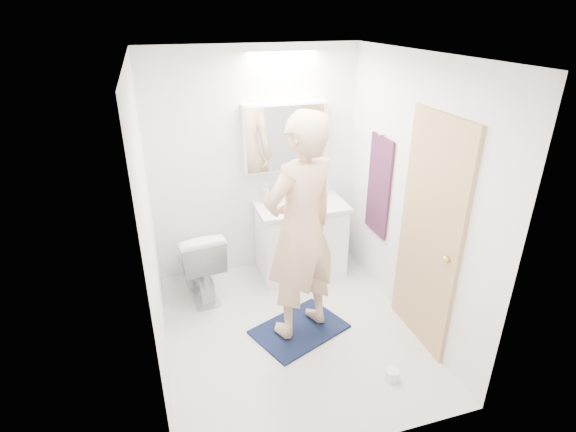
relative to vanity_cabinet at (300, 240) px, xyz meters
name	(u,v)px	position (x,y,z in m)	size (l,w,h in m)	color
floor	(291,331)	(-0.41, -0.96, -0.39)	(2.50, 2.50, 0.00)	silver
ceiling	(292,55)	(-0.41, -0.96, 2.01)	(2.50, 2.50, 0.00)	white
wall_back	(256,165)	(-0.41, 0.29, 0.81)	(2.50, 2.50, 0.00)	white
wall_front	(357,301)	(-0.41, -2.21, 0.81)	(2.50, 2.50, 0.00)	white
wall_left	(149,230)	(-1.51, -0.96, 0.81)	(2.50, 2.50, 0.00)	white
wall_right	(412,197)	(0.69, -0.96, 0.81)	(2.50, 2.50, 0.00)	white
vanity_cabinet	(300,240)	(0.00, 0.00, 0.00)	(0.90, 0.55, 0.78)	white
countertop	(301,206)	(0.00, 0.00, 0.41)	(0.95, 0.58, 0.04)	white
sink_basin	(300,202)	(0.00, 0.03, 0.45)	(0.36, 0.36, 0.03)	white
faucet	(295,190)	(0.00, 0.22, 0.51)	(0.02, 0.02, 0.16)	silver
medicine_cabinet	(285,137)	(-0.11, 0.21, 1.11)	(0.88, 0.14, 0.70)	white
mirror_panel	(287,139)	(-0.11, 0.13, 1.11)	(0.84, 0.01, 0.66)	silver
toilet	(199,261)	(-1.12, -0.11, -0.01)	(0.43, 0.75, 0.77)	white
bath_rug	(299,329)	(-0.33, -0.98, -0.38)	(0.80, 0.55, 0.02)	#111B38
person	(301,230)	(-0.33, -0.98, 0.65)	(0.72, 0.47, 1.98)	tan
door	(429,236)	(0.67, -1.31, 0.61)	(0.04, 0.80, 2.00)	tan
door_knob	(446,259)	(0.63, -1.61, 0.56)	(0.06, 0.06, 0.06)	gold
towel	(379,186)	(0.67, -0.41, 0.71)	(0.02, 0.42, 1.00)	#102033
towel_hook	(382,135)	(0.65, -0.41, 1.23)	(0.02, 0.02, 0.07)	silver
soap_bottle_a	(266,193)	(-0.34, 0.15, 0.54)	(0.08, 0.08, 0.21)	#C4B87F
soap_bottle_b	(277,193)	(-0.21, 0.18, 0.51)	(0.07, 0.08, 0.17)	#5186AF
toothbrush_cup	(319,192)	(0.26, 0.16, 0.47)	(0.09, 0.09, 0.09)	#3F68BF
toilet_paper_roll	(392,375)	(0.18, -1.77, -0.34)	(0.11, 0.11, 0.10)	white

